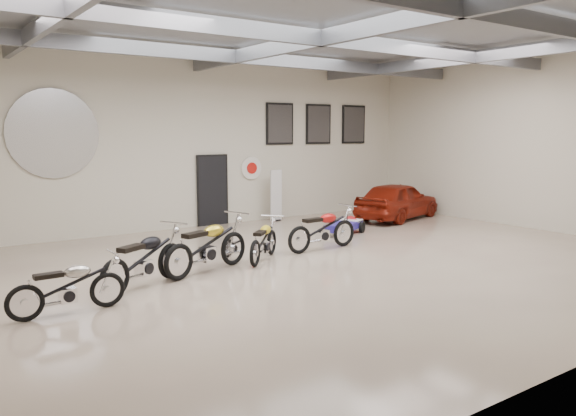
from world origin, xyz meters
TOP-DOWN VIEW (x-y plane):
  - floor at (0.00, 0.00)m, footprint 16.00×12.00m
  - ceiling at (0.00, 0.00)m, footprint 16.00×12.00m
  - back_wall at (0.00, 6.00)m, footprint 16.00×0.02m
  - right_wall at (8.00, 0.00)m, footprint 0.02×12.00m
  - ceiling_beams at (0.00, 0.00)m, footprint 15.80×11.80m
  - door at (0.50, 5.95)m, footprint 0.92×0.08m
  - logo_plaque at (-4.00, 5.95)m, footprint 2.30×0.06m
  - poster_left at (3.00, 5.96)m, footprint 1.05×0.08m
  - poster_mid at (4.60, 5.96)m, footprint 1.05×0.08m
  - poster_right at (6.20, 5.96)m, footprint 1.05×0.08m
  - oil_sign at (1.90, 5.95)m, footprint 0.72×0.10m
  - banner_stand at (2.54, 5.50)m, footprint 0.49×0.27m
  - motorcycle_silver at (-5.31, -0.34)m, footprint 1.79×0.57m
  - motorcycle_black at (-3.77, 0.44)m, footprint 2.21×1.60m
  - motorcycle_gold at (-2.30, 0.78)m, footprint 2.34×1.38m
  - motorcycle_yellow at (-0.78, 1.03)m, footprint 1.72×1.58m
  - motorcycle_red at (0.98, 1.15)m, footprint 2.08×0.74m
  - go_kart at (2.88, 2.47)m, footprint 1.91×1.50m
  - vintage_car at (6.00, 3.52)m, footprint 2.39×3.87m

SIDE VIEW (x-z plane):
  - floor at x=0.00m, z-range -0.01..0.01m
  - go_kart at x=2.88m, z-range 0.00..0.63m
  - motorcycle_silver at x=-5.31m, z-range 0.00..0.93m
  - motorcycle_yellow at x=-0.78m, z-range 0.00..0.93m
  - motorcycle_red at x=0.98m, z-range 0.00..1.07m
  - motorcycle_black at x=-3.77m, z-range 0.00..1.12m
  - motorcycle_gold at x=-2.30m, z-range 0.00..1.16m
  - vintage_car at x=6.00m, z-range 0.00..1.23m
  - banner_stand at x=2.54m, z-range 0.00..1.72m
  - door at x=0.50m, z-range 0.00..2.10m
  - oil_sign at x=1.90m, z-range 1.34..2.06m
  - back_wall at x=0.00m, z-range 0.00..5.00m
  - right_wall at x=8.00m, z-range 0.00..5.00m
  - logo_plaque at x=-4.00m, z-range 2.22..3.38m
  - poster_left at x=3.00m, z-range 2.42..3.78m
  - poster_mid at x=4.60m, z-range 2.42..3.78m
  - poster_right at x=6.20m, z-range 2.42..3.78m
  - ceiling_beams at x=0.00m, z-range 4.59..4.91m
  - ceiling at x=0.00m, z-range 5.00..5.00m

